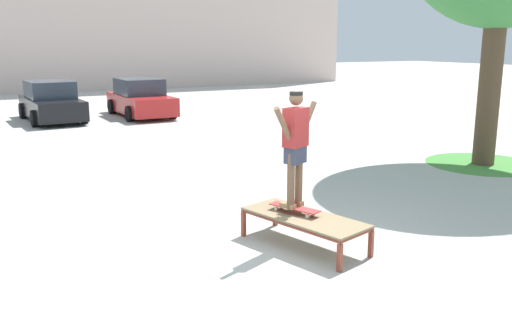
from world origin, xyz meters
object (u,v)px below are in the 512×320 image
object	(u,v)px
skate_box	(304,219)
car_black	(51,103)
skateboard	(294,208)
skater	(295,141)
car_red	(140,99)

from	to	relation	value
skate_box	car_black	xyz separation A→B (m)	(-1.44, 15.41, 0.28)
skateboard	skater	size ratio (longest dim) A/B	0.48
skateboard	car_black	world-z (taller)	car_black
skater	car_red	distance (m)	15.12
car_black	car_red	xyz separation A→B (m)	(3.36, -0.26, 0.00)
skate_box	skater	world-z (taller)	skater
skater	car_red	world-z (taller)	skater
skateboard	car_black	xyz separation A→B (m)	(-1.38, 15.23, 0.15)
skate_box	car_red	xyz separation A→B (m)	(1.92, 15.16, 0.28)
skateboard	car_black	distance (m)	15.29
skate_box	car_black	distance (m)	15.48
skater	car_black	world-z (taller)	skater
skate_box	skateboard	size ratio (longest dim) A/B	2.50
skateboard	car_red	bearing A→B (deg)	82.47
skate_box	skateboard	xyz separation A→B (m)	(-0.05, 0.19, 0.12)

